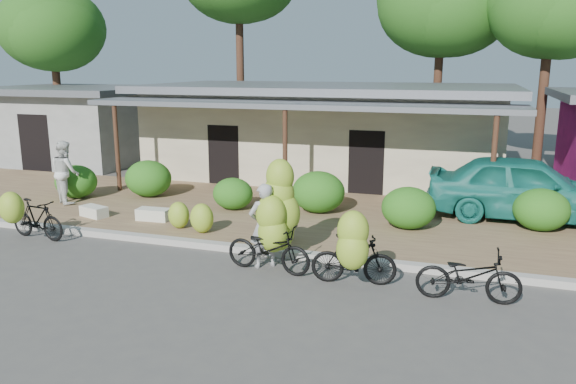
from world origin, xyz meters
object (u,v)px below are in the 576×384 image
Objects in this scene: bike_center at (274,226)px; teal_van at (525,188)px; vendor at (264,226)px; sack_far at (94,211)px; bike_left at (31,217)px; tree_back_left at (50,27)px; tree_center_right at (438,3)px; bike_right at (353,253)px; bystander at (65,172)px; sack_near at (154,214)px; tree_near_right at (545,8)px; bike_far_right at (468,276)px.

teal_van is (5.09, 5.04, 0.08)m from bike_center.
bike_center is at bearing 155.33° from vendor.
bike_left is at bearing -98.88° from sack_far.
tree_center_right is (17.00, 3.50, 0.83)m from tree_back_left.
tree_center_right is 5.22× the size of bike_right.
sack_far is at bearing -1.65° from bike_left.
tree_back_left reaches higher than bystander.
sack_near is (-5.99, -13.29, -6.31)m from tree_center_right.
sack_near is at bearing 108.85° from teal_van.
tree_back_left is 10.12× the size of sack_far.
tree_near_right is (4.00, -2.00, -0.49)m from tree_center_right.
teal_van is (20.13, -6.72, -4.80)m from tree_back_left.
sack_near is at bearing -131.50° from tree_near_right.
tree_back_left is 3.44× the size of bike_center.
teal_van is at bearing -57.86° from bike_left.
teal_van is (9.11, 3.07, 0.69)m from sack_near.
bike_right is (-0.21, -15.89, -5.89)m from tree_center_right.
teal_van is at bearing -18.46° from tree_back_left.
sack_near is at bearing 68.20° from bike_far_right.
bike_left is at bearing 149.61° from bystander.
tree_center_right reaches higher than tree_near_right.
vendor is (-6.17, -13.32, -5.22)m from tree_near_right.
bystander is (-11.19, 3.42, 0.56)m from bike_far_right.
bike_right is 2.21× the size of sack_far.
bike_far_right is 2.15× the size of sack_near.
bystander is at bearing -142.09° from tree_near_right.
bike_right is 9.81m from bystander.
bike_left is (-7.96, -15.37, -6.00)m from tree_center_right.
sack_far is at bearing -59.25° from vendor.
teal_van is at bearing -72.98° from tree_center_right.
tree_center_right reaches higher than vendor.
bystander reaches higher than sack_near.
bike_far_right is (1.82, -15.83, -6.11)m from tree_center_right.
teal_van reaches higher than bike_right.
tree_near_right is 4.71× the size of bike_left.
tree_back_left is 21.76m from teal_van.
tree_back_left reaches higher than vendor.
bystander is (-1.41, 2.96, 0.44)m from bike_left.
sack_far is (-9.49, 2.34, -0.21)m from bike_far_right.
tree_center_right is 16.75m from sack_far.
bystander is 12.69m from teal_van.
tree_center_right reaches higher than sack_far.
bike_left is 1.94m from sack_far.
tree_near_right is 4.71× the size of bike_right.
bike_far_right is (-2.18, -13.83, -5.62)m from tree_near_right.
sack_near is at bearing 6.66° from sack_far.
bike_center is 7.94m from bystander.
sack_near is 0.49× the size of vendor.
sack_near is at bearing 70.29° from bike_center.
bike_far_right is at bearing -83.44° from tree_center_right.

